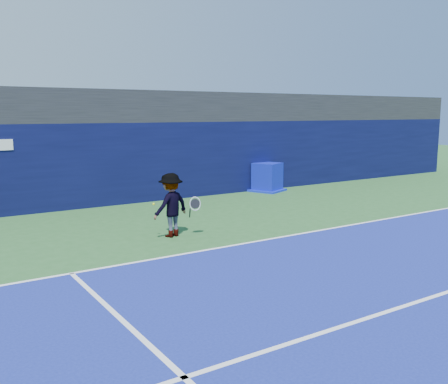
{
  "coord_description": "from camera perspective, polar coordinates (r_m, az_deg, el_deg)",
  "views": [
    {
      "loc": [
        -7.81,
        -7.27,
        3.38
      ],
      "look_at": [
        0.28,
        5.2,
        1.0
      ],
      "focal_mm": 40.0,
      "sensor_mm": 36.0,
      "label": 1
    }
  ],
  "objects": [
    {
      "name": "service_line",
      "position": [
        10.0,
        22.05,
        -11.29
      ],
      "size": [
        24.0,
        0.1,
        0.01
      ],
      "primitive_type": "cube",
      "color": "white",
      "rests_on": "ground"
    },
    {
      "name": "ground",
      "position": [
        11.19,
        13.57,
        -8.75
      ],
      "size": [
        80.0,
        80.0,
        0.0
      ],
      "primitive_type": "plane",
      "color": "#295C29",
      "rests_on": "ground"
    },
    {
      "name": "baseline",
      "position": [
        13.33,
        4.16,
        -5.57
      ],
      "size": [
        24.0,
        0.1,
        0.01
      ],
      "primitive_type": "cube",
      "color": "white",
      "rests_on": "ground"
    },
    {
      "name": "stadium_band",
      "position": [
        20.33,
        -10.53,
        9.57
      ],
      "size": [
        36.0,
        3.0,
        1.2
      ],
      "primitive_type": "cube",
      "color": "black",
      "rests_on": "back_wall_assembly"
    },
    {
      "name": "equipment_cart",
      "position": [
        21.64,
        4.97,
        1.57
      ],
      "size": [
        1.68,
        1.68,
        1.23
      ],
      "color": "#0C14A8",
      "rests_on": "ground"
    },
    {
      "name": "back_wall_assembly",
      "position": [
        19.5,
        -9.23,
        3.45
      ],
      "size": [
        36.0,
        1.03,
        3.0
      ],
      "color": "#090B32",
      "rests_on": "ground"
    },
    {
      "name": "tennis_ball",
      "position": [
        13.51,
        -8.04,
        -1.37
      ],
      "size": [
        0.07,
        0.07,
        0.07
      ],
      "color": "#C9DD18",
      "rests_on": "ground"
    },
    {
      "name": "tennis_player",
      "position": [
        13.68,
        -6.08,
        -1.49
      ],
      "size": [
        1.39,
        0.94,
        1.75
      ],
      "color": "silver",
      "rests_on": "ground"
    }
  ]
}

